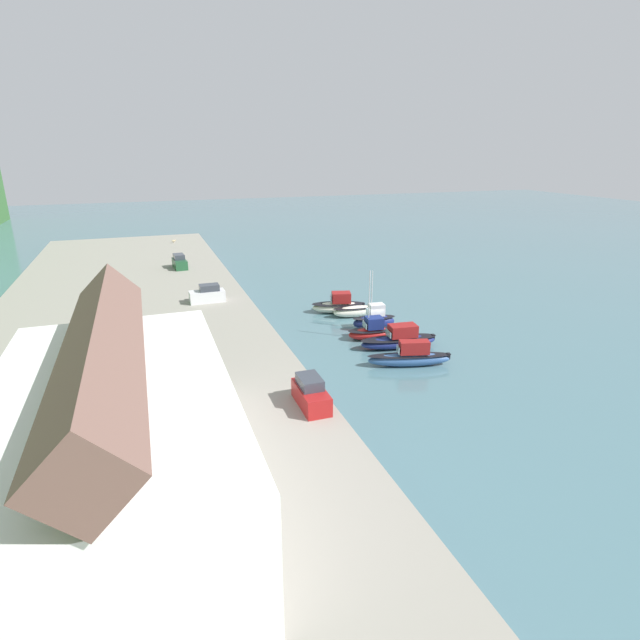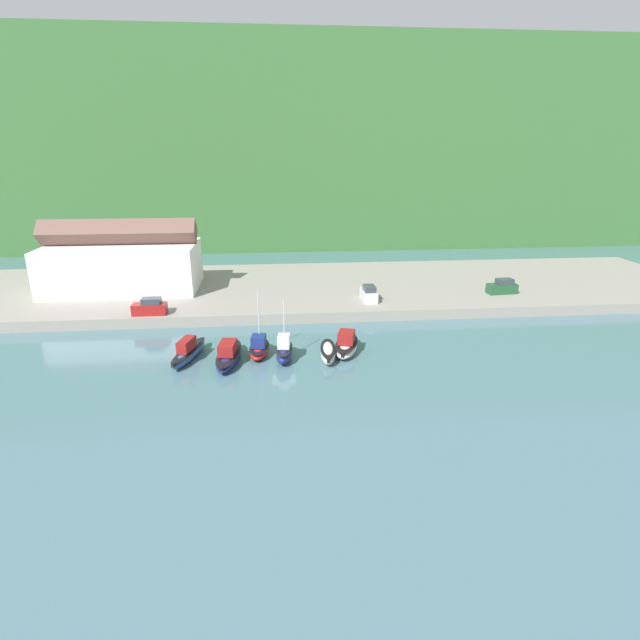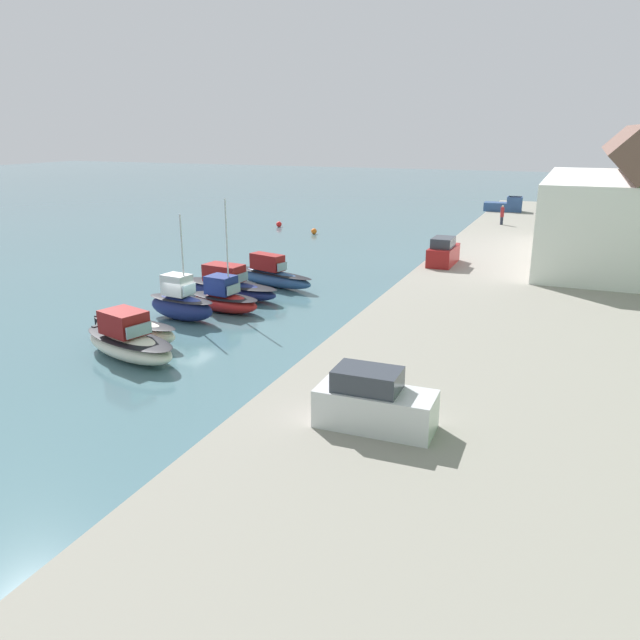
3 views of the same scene
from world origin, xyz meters
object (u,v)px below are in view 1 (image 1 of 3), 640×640
at_px(moored_boat_2, 372,331).
at_px(moored_boat_5, 339,305).
at_px(parked_car_1, 311,394).
at_px(parked_car_2, 208,295).
at_px(moored_boat_0, 410,357).
at_px(dog_on_quay, 174,241).
at_px(moored_boat_1, 399,340).
at_px(moored_boat_4, 357,311).
at_px(parked_car_0, 180,262).
at_px(moored_boat_3, 374,320).

distance_m(moored_boat_2, moored_boat_5, 9.56).
relative_size(parked_car_1, parked_car_2, 1.00).
relative_size(moored_boat_0, dog_on_quay, 9.05).
bearing_deg(parked_car_1, moored_boat_1, -139.90).
bearing_deg(moored_boat_0, moored_boat_2, 18.29).
bearing_deg(moored_boat_4, parked_car_0, 38.35).
xyz_separation_m(moored_boat_2, moored_boat_5, (9.56, -0.06, 0.05)).
relative_size(parked_car_0, parked_car_2, 1.03).
height_order(moored_boat_5, parked_car_1, parked_car_1).
height_order(parked_car_0, dog_on_quay, parked_car_0).
bearing_deg(parked_car_1, moored_boat_0, -150.88).
bearing_deg(moored_boat_5, dog_on_quay, 34.31).
height_order(moored_boat_3, dog_on_quay, moored_boat_3).
height_order(moored_boat_0, moored_boat_4, moored_boat_0).
bearing_deg(parked_car_2, moored_boat_0, -146.22).
bearing_deg(dog_on_quay, moored_boat_1, 7.09).
height_order(moored_boat_2, parked_car_0, moored_boat_2).
bearing_deg(moored_boat_2, moored_boat_3, -22.90).
distance_m(moored_boat_2, moored_boat_4, 7.50).
height_order(moored_boat_1, moored_boat_2, moored_boat_2).
bearing_deg(moored_boat_2, moored_boat_4, -4.35).
bearing_deg(parked_car_1, parked_car_0, -83.46).
bearing_deg(moored_boat_5, parked_car_2, 86.69).
xyz_separation_m(moored_boat_0, parked_car_1, (-6.49, 11.88, 1.43)).
bearing_deg(moored_boat_1, moored_boat_2, 32.97).
height_order(moored_boat_0, moored_boat_2, moored_boat_2).
height_order(moored_boat_0, dog_on_quay, moored_boat_0).
bearing_deg(moored_boat_0, dog_on_quay, 29.49).
distance_m(moored_boat_1, moored_boat_4, 10.51).
relative_size(moored_boat_2, parked_car_0, 1.71).
distance_m(moored_boat_0, moored_boat_3, 10.24).
xyz_separation_m(parked_car_0, dog_on_quay, (23.17, -0.75, -0.46)).
xyz_separation_m(moored_boat_4, dog_on_quay, (50.70, 17.43, 1.14)).
height_order(moored_boat_2, dog_on_quay, moored_boat_2).
bearing_deg(moored_boat_2, moored_boat_5, 6.58).
xyz_separation_m(parked_car_0, parked_car_2, (-20.02, -1.66, 0.00)).
height_order(moored_boat_5, parked_car_0, parked_car_0).
distance_m(moored_boat_5, dog_on_quay, 51.08).
distance_m(moored_boat_3, parked_car_1, 21.20).
bearing_deg(moored_boat_5, parked_car_0, 49.54).
bearing_deg(parked_car_2, dog_on_quay, 0.42).
bearing_deg(moored_boat_3, moored_boat_0, -179.59).
relative_size(moored_boat_3, moored_boat_5, 0.96).
bearing_deg(moored_boat_3, parked_car_0, 36.53).
distance_m(parked_car_0, dog_on_quay, 23.19).
height_order(moored_boat_1, moored_boat_3, moored_boat_3).
distance_m(parked_car_2, dog_on_quay, 43.21).
bearing_deg(moored_boat_1, dog_on_quay, 22.64).
xyz_separation_m(moored_boat_5, dog_on_quay, (48.49, 16.02, 0.92)).
height_order(moored_boat_4, parked_car_2, parked_car_2).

